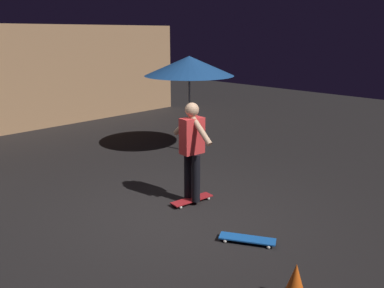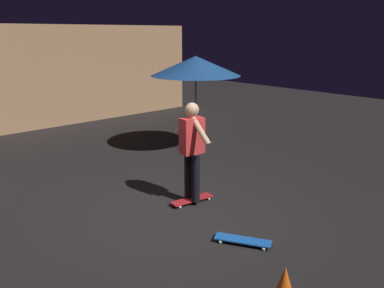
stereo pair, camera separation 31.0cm
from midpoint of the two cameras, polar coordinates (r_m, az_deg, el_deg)
ground_plane at (r=6.46m, az=-1.15°, el=-10.20°), size 28.00×28.00×0.00m
low_building at (r=14.18m, az=-20.54°, el=9.55°), size 9.89×3.04×3.06m
patio_umbrella at (r=9.37m, az=1.49°, el=11.16°), size 2.10×2.10×2.30m
skateboard_ridden at (r=6.87m, az=1.30°, el=-8.02°), size 0.80×0.31×0.07m
skateboard_spare at (r=5.70m, az=8.92°, el=-13.55°), size 0.56×0.78×0.07m
skater at (r=6.54m, az=1.36°, el=-0.12°), size 0.41×0.98×1.67m
traffic_cone at (r=4.63m, az=15.13°, el=-19.29°), size 0.34×0.34×0.46m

